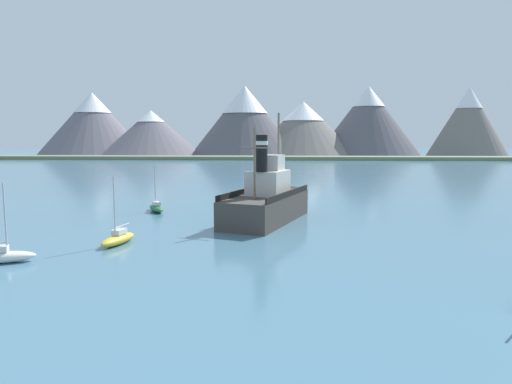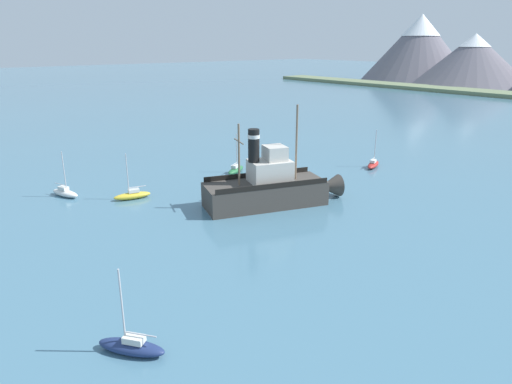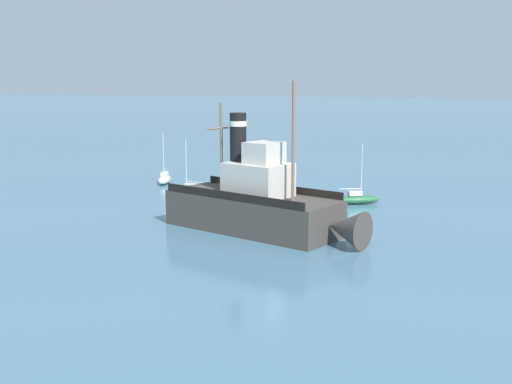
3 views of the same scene
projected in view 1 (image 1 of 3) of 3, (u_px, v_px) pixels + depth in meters
name	position (u px, v px, depth m)	size (l,w,h in m)	color
ground_plane	(252.00, 220.00, 42.17)	(600.00, 600.00, 0.00)	#477289
mountain_ridge	(261.00, 124.00, 191.44)	(194.30, 59.18, 29.53)	slate
shoreline_strip	(274.00, 158.00, 159.09)	(240.00, 12.00, 1.20)	#6B7A56
old_tugboat	(268.00, 201.00, 41.73)	(8.05, 14.72, 9.90)	#423D38
sailboat_green	(156.00, 208.00, 46.80)	(2.79, 3.86, 4.90)	#286B3D
sailboat_yellow	(118.00, 238.00, 32.45)	(1.93, 3.95, 4.90)	gold
sailboat_white	(2.00, 256.00, 27.60)	(3.95, 2.30, 4.90)	white
sailboat_red	(255.00, 191.00, 61.69)	(2.52, 3.92, 4.90)	#B22823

